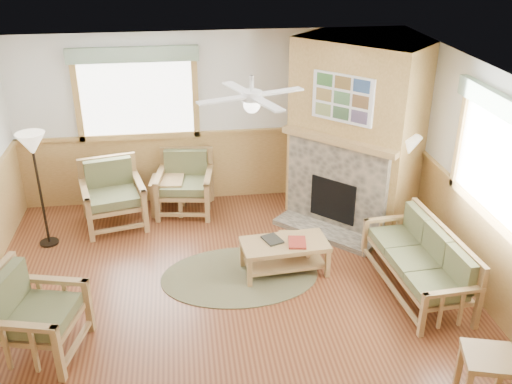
{
  "coord_description": "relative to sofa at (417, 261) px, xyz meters",
  "views": [
    {
      "loc": [
        -0.44,
        -5.53,
        4.18
      ],
      "look_at": [
        0.4,
        0.7,
        1.15
      ],
      "focal_mm": 40.0,
      "sensor_mm": 36.0,
      "label": 1
    }
  ],
  "objects": [
    {
      "name": "floor",
      "position": [
        -2.3,
        -0.05,
        -0.41
      ],
      "size": [
        6.0,
        6.0,
        0.01
      ],
      "primitive_type": "cube",
      "color": "brown",
      "rests_on": "ground"
    },
    {
      "name": "ceiling",
      "position": [
        -2.3,
        -0.05,
        2.29
      ],
      "size": [
        6.0,
        6.0,
        0.01
      ],
      "primitive_type": "cube",
      "color": "white",
      "rests_on": "floor"
    },
    {
      "name": "wall_back",
      "position": [
        -2.3,
        2.95,
        0.94
      ],
      "size": [
        6.0,
        0.02,
        2.7
      ],
      "primitive_type": "cube",
      "color": "white",
      "rests_on": "floor"
    },
    {
      "name": "wall_right",
      "position": [
        0.7,
        -0.05,
        0.94
      ],
      "size": [
        0.02,
        6.0,
        2.7
      ],
      "primitive_type": "cube",
      "color": "white",
      "rests_on": "floor"
    },
    {
      "name": "wainscot",
      "position": [
        -2.3,
        -0.05,
        0.14
      ],
      "size": [
        6.0,
        6.0,
        1.1
      ],
      "primitive_type": null,
      "color": "#AC8446",
      "rests_on": "floor"
    },
    {
      "name": "fireplace",
      "position": [
        -0.25,
        2.0,
        0.94
      ],
      "size": [
        3.11,
        3.11,
        2.7
      ],
      "primitive_type": null,
      "rotation": [
        0.0,
        0.0,
        -0.79
      ],
      "color": "#AC8446",
      "rests_on": "floor"
    },
    {
      "name": "window_back",
      "position": [
        -3.4,
        2.91,
        2.12
      ],
      "size": [
        1.9,
        0.16,
        1.5
      ],
      "primitive_type": null,
      "color": "white",
      "rests_on": "wall_back"
    },
    {
      "name": "ceiling_fan",
      "position": [
        -2.0,
        0.25,
        2.25
      ],
      "size": [
        1.59,
        1.59,
        0.36
      ],
      "primitive_type": null,
      "rotation": [
        0.0,
        0.0,
        0.35
      ],
      "color": "white",
      "rests_on": "ceiling"
    },
    {
      "name": "sofa",
      "position": [
        0.0,
        0.0,
        0.0
      ],
      "size": [
        1.81,
        0.84,
        0.81
      ],
      "primitive_type": null,
      "rotation": [
        0.0,
        0.0,
        -1.5
      ],
      "color": "#A47F4C",
      "rests_on": "floor"
    },
    {
      "name": "armchair_back_left",
      "position": [
        -3.82,
        2.19,
        0.08
      ],
      "size": [
        1.03,
        1.03,
        0.96
      ],
      "primitive_type": null,
      "rotation": [
        0.0,
        0.0,
        0.23
      ],
      "color": "#A47F4C",
      "rests_on": "floor"
    },
    {
      "name": "armchair_back_right",
      "position": [
        -2.76,
        2.5,
        0.06
      ],
      "size": [
        0.94,
        0.94,
        0.93
      ],
      "primitive_type": null,
      "rotation": [
        0.0,
        0.0,
        -0.15
      ],
      "color": "#A47F4C",
      "rests_on": "floor"
    },
    {
      "name": "armchair_left",
      "position": [
        -4.36,
        -0.55,
        0.07
      ],
      "size": [
        1.03,
        1.03,
        0.96
      ],
      "primitive_type": null,
      "rotation": [
        0.0,
        0.0,
        1.32
      ],
      "color": "#A47F4C",
      "rests_on": "floor"
    },
    {
      "name": "coffee_table",
      "position": [
        -1.53,
        0.59,
        -0.19
      ],
      "size": [
        1.14,
        0.63,
        0.44
      ],
      "primitive_type": null,
      "rotation": [
        0.0,
        0.0,
        0.08
      ],
      "color": "#A47F4C",
      "rests_on": "floor"
    },
    {
      "name": "end_table_chairs",
      "position": [
        -3.03,
        2.5,
        -0.13
      ],
      "size": [
        0.55,
        0.53,
        0.56
      ],
      "primitive_type": null,
      "rotation": [
        0.0,
        0.0,
        -0.12
      ],
      "color": "#A47F4C",
      "rests_on": "floor"
    },
    {
      "name": "end_table_sofa",
      "position": [
        -0.04,
        -1.82,
        -0.14
      ],
      "size": [
        0.58,
        0.57,
        0.53
      ],
      "primitive_type": null,
      "rotation": [
        0.0,
        0.0,
        -0.28
      ],
      "color": "#A47F4C",
      "rests_on": "floor"
    },
    {
      "name": "footstool",
      "position": [
        -1.35,
        0.83,
        -0.23
      ],
      "size": [
        0.46,
        0.46,
        0.36
      ],
      "primitive_type": null,
      "rotation": [
        0.0,
        0.0,
        -0.13
      ],
      "color": "#A47F4C",
      "rests_on": "floor"
    },
    {
      "name": "braided_rug",
      "position": [
        -2.12,
        0.56,
        -0.4
      ],
      "size": [
        2.59,
        2.59,
        0.01
      ],
      "primitive_type": "cylinder",
      "rotation": [
        0.0,
        0.0,
        0.34
      ],
      "color": "brown",
      "rests_on": "floor"
    },
    {
      "name": "floor_lamp_left",
      "position": [
        -4.72,
        1.75,
        0.43
      ],
      "size": [
        0.42,
        0.42,
        1.67
      ],
      "primitive_type": null,
      "rotation": [
        0.0,
        0.0,
        0.11
      ],
      "color": "black",
      "rests_on": "floor"
    },
    {
      "name": "floor_lamp_right",
      "position": [
        0.25,
        1.27,
        0.37
      ],
      "size": [
        0.37,
        0.37,
        1.55
      ],
      "primitive_type": null,
      "rotation": [
        0.0,
        0.0,
        -0.04
      ],
      "color": "black",
      "rests_on": "floor"
    },
    {
      "name": "book_red",
      "position": [
        -1.38,
        0.54,
        0.06
      ],
      "size": [
        0.26,
        0.33,
        0.03
      ],
      "primitive_type": "cube",
      "rotation": [
        0.0,
        0.0,
        -0.15
      ],
      "color": "maroon",
      "rests_on": "coffee_table"
    },
    {
      "name": "book_dark",
      "position": [
        -1.68,
        0.66,
        0.06
      ],
      "size": [
        0.28,
        0.32,
        0.03
      ],
      "primitive_type": "cube",
      "rotation": [
        0.0,
        0.0,
        0.36
      ],
      "color": "black",
      "rests_on": "coffee_table"
    }
  ]
}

